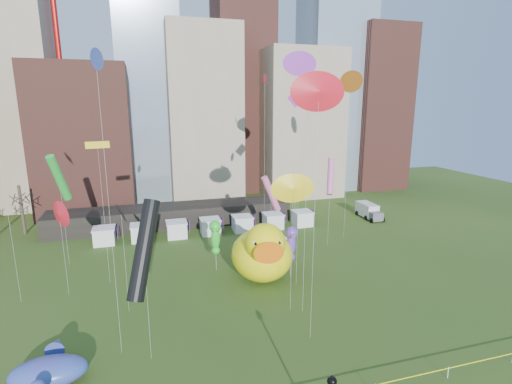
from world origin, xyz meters
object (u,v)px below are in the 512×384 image
object	(u,v)px
seahorse_green	(216,235)
box_truck	(368,211)
big_duck	(263,252)
small_duck	(279,242)
whale_inflatable	(49,370)
seahorse_purple	(292,241)

from	to	relation	value
seahorse_green	box_truck	size ratio (longest dim) A/B	1.06
big_duck	small_duck	xyz separation A→B (m)	(4.70, 7.73, -2.05)
whale_inflatable	box_truck	bearing A→B (deg)	34.62
seahorse_purple	whale_inflatable	world-z (taller)	seahorse_purple
seahorse_green	box_truck	xyz separation A→B (m)	(29.19, 13.87, -3.19)
seahorse_green	whale_inflatable	bearing A→B (deg)	-120.67
big_duck	small_duck	distance (m)	9.28
small_duck	seahorse_purple	size ratio (longest dim) A/B	0.66
seahorse_purple	box_truck	world-z (taller)	seahorse_purple
big_duck	box_truck	size ratio (longest dim) A/B	1.69
seahorse_green	seahorse_purple	xyz separation A→B (m)	(7.89, -3.93, -0.19)
small_duck	whale_inflatable	distance (m)	30.57
whale_inflatable	box_truck	size ratio (longest dim) A/B	1.15
whale_inflatable	box_truck	distance (m)	52.72
big_duck	seahorse_green	distance (m)	6.08
small_duck	whale_inflatable	world-z (taller)	small_duck
big_duck	seahorse_purple	bearing A→B (deg)	9.72
big_duck	whale_inflatable	distance (m)	22.41
big_duck	box_truck	xyz separation A→B (m)	(24.72, 17.83, -2.05)
small_duck	seahorse_purple	world-z (taller)	seahorse_purple
big_duck	box_truck	distance (m)	30.55
box_truck	big_duck	bearing A→B (deg)	-143.18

